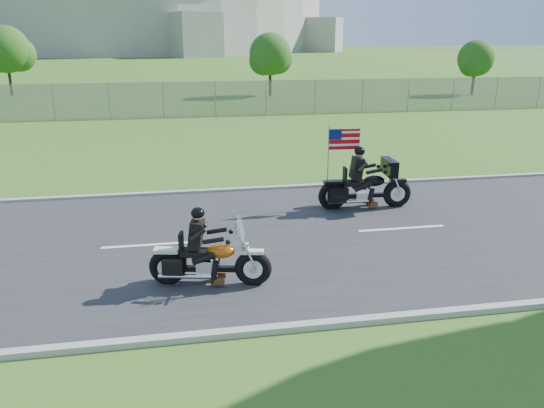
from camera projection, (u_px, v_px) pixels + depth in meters
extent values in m
plane|color=#305A1C|center=(239.00, 241.00, 12.32)|extent=(420.00, 420.00, 0.00)
cube|color=#28282B|center=(239.00, 240.00, 12.31)|extent=(120.00, 8.00, 0.04)
cube|color=#9E9B93|center=(223.00, 191.00, 16.10)|extent=(120.00, 0.18, 0.12)
cube|color=#9E9B93|center=(269.00, 330.00, 8.50)|extent=(120.00, 0.18, 0.12)
cube|color=gray|center=(109.00, 101.00, 29.92)|extent=(60.00, 0.03, 2.00)
cylinder|color=#A3A099|center=(111.00, 16.00, 165.26)|extent=(130.00, 130.00, 20.00)
cylinder|color=#382316|center=(270.00, 79.00, 41.06)|extent=(0.22, 0.22, 2.52)
sphere|color=#1B4E14|center=(270.00, 54.00, 40.48)|extent=(3.20, 3.20, 3.20)
sphere|color=#1B4E14|center=(277.00, 59.00, 41.15)|extent=(2.40, 2.40, 2.40)
sphere|color=#1B4E14|center=(264.00, 60.00, 40.15)|extent=(2.24, 2.24, 2.24)
cylinder|color=#382316|center=(10.00, 77.00, 41.41)|extent=(0.22, 0.22, 2.80)
sphere|color=#1B4E14|center=(6.00, 49.00, 40.77)|extent=(3.60, 3.60, 3.60)
sphere|color=#1B4E14|center=(18.00, 54.00, 41.52)|extent=(2.70, 2.70, 2.70)
cylinder|color=#382316|center=(473.00, 80.00, 41.92)|extent=(0.22, 0.22, 2.24)
sphere|color=#1B4E14|center=(476.00, 58.00, 41.40)|extent=(2.80, 2.80, 2.80)
sphere|color=#1B4E14|center=(479.00, 62.00, 41.99)|extent=(2.10, 2.10, 2.10)
sphere|color=#1B4E14|center=(472.00, 64.00, 41.11)|extent=(1.96, 1.96, 1.96)
torus|color=black|center=(253.00, 268.00, 10.00)|extent=(0.73, 0.31, 0.71)
torus|color=black|center=(168.00, 267.00, 10.04)|extent=(0.73, 0.31, 0.71)
ellipsoid|color=#C4570E|center=(221.00, 251.00, 9.91)|extent=(0.59, 0.41, 0.27)
cube|color=black|center=(194.00, 253.00, 9.94)|extent=(0.57, 0.39, 0.11)
cube|color=black|center=(196.00, 234.00, 9.82)|extent=(0.30, 0.42, 0.53)
sphere|color=black|center=(198.00, 213.00, 9.69)|extent=(0.31, 0.31, 0.26)
cube|color=silver|center=(241.00, 228.00, 9.76)|extent=(0.13, 0.44, 0.38)
torus|color=black|center=(397.00, 194.00, 14.57)|extent=(0.80, 0.24, 0.79)
torus|color=black|center=(332.00, 196.00, 14.36)|extent=(0.80, 0.24, 0.79)
ellipsoid|color=black|center=(374.00, 181.00, 14.37)|extent=(0.62, 0.38, 0.30)
cube|color=black|center=(354.00, 183.00, 14.33)|extent=(0.60, 0.35, 0.13)
cube|color=black|center=(357.00, 168.00, 14.20)|extent=(0.28, 0.44, 0.59)
sphere|color=black|center=(360.00, 151.00, 14.07)|extent=(0.30, 0.30, 0.29)
cube|color=black|center=(389.00, 167.00, 14.31)|extent=(0.28, 0.86, 0.43)
cube|color=#B70C11|center=(344.00, 139.00, 14.14)|extent=(0.85, 0.07, 0.55)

